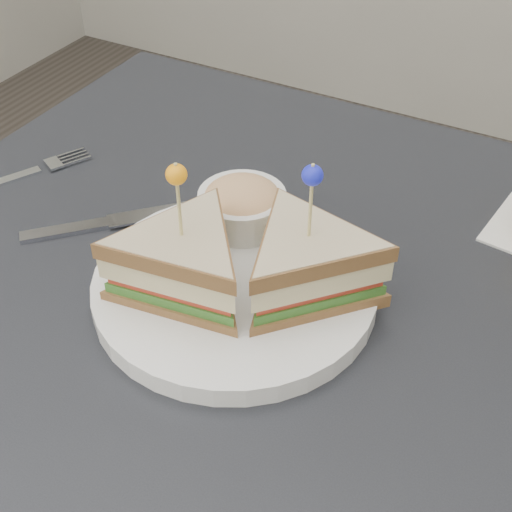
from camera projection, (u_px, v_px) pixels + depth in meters
name	position (u px, v px, depth m)	size (l,w,h in m)	color
table	(242.00, 355.00, 0.71)	(0.80, 0.80, 0.75)	black
plate_meal	(242.00, 262.00, 0.63)	(0.34, 0.34, 0.15)	white
cutlery_fork	(26.00, 173.00, 0.82)	(0.09, 0.16, 0.00)	silver
cutlery_knife	(117.00, 221.00, 0.75)	(0.17, 0.17, 0.01)	#B3B5BE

